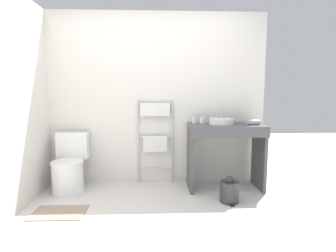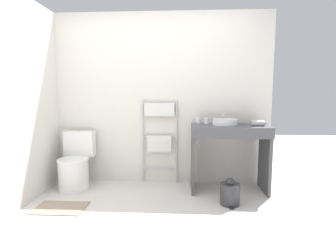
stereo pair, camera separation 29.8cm
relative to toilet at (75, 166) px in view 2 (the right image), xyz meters
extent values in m
plane|color=silver|center=(1.11, -1.15, -0.31)|extent=(12.00, 12.00, 0.00)
cube|color=silver|center=(1.11, 0.37, 0.89)|extent=(3.15, 0.12, 2.40)
cube|color=silver|center=(-0.40, -0.42, 0.89)|extent=(0.12, 2.16, 2.40)
cylinder|color=white|center=(0.00, -0.07, -0.11)|extent=(0.39, 0.39, 0.40)
cylinder|color=white|center=(0.00, -0.07, 0.10)|extent=(0.41, 0.41, 0.02)
cube|color=white|center=(0.00, 0.19, 0.27)|extent=(0.41, 0.16, 0.36)
cylinder|color=silver|center=(0.00, 0.19, 0.45)|extent=(0.05, 0.05, 0.01)
cylinder|color=silver|center=(0.89, 0.28, 0.29)|extent=(0.02, 0.02, 1.19)
cylinder|color=silver|center=(1.37, 0.28, 0.29)|extent=(0.02, 0.02, 1.19)
cylinder|color=silver|center=(1.13, 0.28, -0.09)|extent=(0.48, 0.02, 0.02)
cylinder|color=silver|center=(1.13, 0.28, 0.37)|extent=(0.48, 0.02, 0.02)
cylinder|color=silver|center=(1.13, 0.28, 0.83)|extent=(0.48, 0.02, 0.02)
cube|color=silver|center=(1.13, 0.25, 0.75)|extent=(0.42, 0.04, 0.18)
cube|color=silver|center=(1.13, 0.25, 0.26)|extent=(0.34, 0.04, 0.23)
cube|color=#4C4C51|center=(2.06, 0.01, 0.55)|extent=(0.98, 0.54, 0.03)
cube|color=#4C4C51|center=(2.06, -0.24, 0.48)|extent=(0.98, 0.02, 0.10)
cube|color=#4C4C4F|center=(1.59, 0.01, 0.11)|extent=(0.04, 0.46, 0.84)
cube|color=#4C4C4F|center=(2.53, 0.01, 0.11)|extent=(0.04, 0.46, 0.84)
cylinder|color=white|center=(2.01, 0.05, 0.60)|extent=(0.32, 0.32, 0.08)
cylinder|color=silver|center=(2.01, 0.05, 0.64)|extent=(0.27, 0.27, 0.01)
cylinder|color=silver|center=(2.01, 0.24, 0.63)|extent=(0.02, 0.02, 0.12)
cylinder|color=silver|center=(2.01, 0.19, 0.68)|extent=(0.02, 0.09, 0.02)
cylinder|color=white|center=(1.67, 0.21, 0.61)|extent=(0.07, 0.07, 0.08)
cylinder|color=white|center=(1.78, 0.16, 0.61)|extent=(0.07, 0.07, 0.08)
cylinder|color=#B7B7BC|center=(2.40, -0.06, 0.60)|extent=(0.15, 0.07, 0.07)
cone|color=#9C9CA0|center=(2.50, -0.06, 0.60)|extent=(0.05, 0.06, 0.06)
cube|color=#B7B7BC|center=(2.37, 0.02, 0.60)|extent=(0.04, 0.09, 0.05)
cylinder|color=#333335|center=(2.01, -0.44, -0.18)|extent=(0.22, 0.22, 0.25)
sphere|color=#333335|center=(2.01, -0.44, -0.04)|extent=(0.10, 0.10, 0.10)
cube|color=black|center=(2.01, -0.57, -0.30)|extent=(0.05, 0.04, 0.02)
cube|color=gray|center=(0.09, -0.66, -0.30)|extent=(0.56, 0.36, 0.01)
camera|label=1|loc=(1.16, -3.39, 0.97)|focal=28.00mm
camera|label=2|loc=(1.45, -3.39, 0.97)|focal=28.00mm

